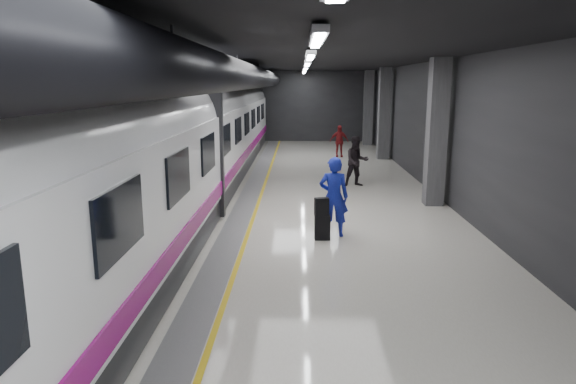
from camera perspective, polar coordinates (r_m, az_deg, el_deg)
ground at (r=14.33m, az=-0.15°, el=-3.14°), size 40.00×40.00×0.00m
platform_hall at (r=14.80m, az=-1.20°, el=11.21°), size 10.02×40.02×4.51m
train at (r=14.38m, az=-13.25°, el=5.00°), size 3.05×38.00×4.05m
traveler_main at (r=12.71m, az=5.10°, el=-0.53°), size 0.76×0.54×1.99m
suitcase_main at (r=12.54m, az=3.83°, el=-3.94°), size 0.38×0.26×0.61m
shoulder_bag at (r=12.38m, az=3.76°, el=-1.65°), size 0.36×0.24×0.44m
traveler_far_a at (r=19.06m, az=7.62°, el=3.41°), size 1.03×0.87×1.85m
traveler_far_b at (r=26.68m, az=5.70°, el=5.65°), size 0.97×0.44×1.63m
suitcase_far at (r=26.82m, az=7.46°, el=4.43°), size 0.40×0.32×0.50m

